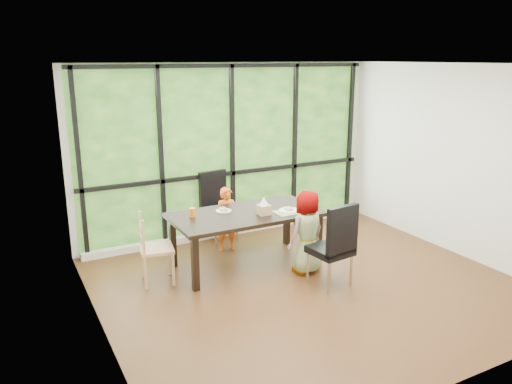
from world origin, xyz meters
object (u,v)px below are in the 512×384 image
(chair_interior_leather, at_px, (330,244))
(orange_cup, at_px, (192,212))
(dining_table, at_px, (246,239))
(green_cup, at_px, (307,205))
(plate_far, at_px, (224,211))
(chair_end_beech, at_px, (157,249))
(white_mug, at_px, (302,199))
(chair_window_leather, at_px, (220,207))
(tissue_box, at_px, (264,210))
(child_toddler, at_px, (227,219))
(child_older, at_px, (306,232))
(plate_near, at_px, (289,210))

(chair_interior_leather, distance_m, orange_cup, 1.83)
(dining_table, relative_size, green_cup, 15.36)
(chair_interior_leather, bearing_deg, plate_far, -61.58)
(chair_interior_leather, distance_m, chair_end_beech, 2.17)
(orange_cup, distance_m, white_mug, 1.65)
(dining_table, distance_m, orange_cup, 0.84)
(orange_cup, bearing_deg, green_cup, -16.10)
(dining_table, distance_m, white_mug, 1.04)
(plate_far, distance_m, white_mug, 1.19)
(chair_window_leather, distance_m, white_mug, 1.32)
(orange_cup, relative_size, white_mug, 1.37)
(orange_cup, bearing_deg, plate_far, 3.22)
(chair_window_leather, bearing_deg, tissue_box, -92.05)
(chair_interior_leather, height_order, plate_far, chair_interior_leather)
(child_toddler, distance_m, green_cup, 1.25)
(orange_cup, xyz_separation_m, green_cup, (1.51, -0.44, 0.01))
(chair_window_leather, xyz_separation_m, chair_end_beech, (-1.30, -0.99, -0.09))
(chair_window_leather, xyz_separation_m, child_older, (0.53, -1.60, 0.02))
(chair_interior_leather, xyz_separation_m, plate_near, (-0.09, 0.84, 0.22))
(chair_interior_leather, xyz_separation_m, child_older, (-0.04, 0.47, 0.02))
(chair_end_beech, xyz_separation_m, child_toddler, (1.24, 0.59, 0.03))
(chair_end_beech, height_order, tissue_box, chair_end_beech)
(dining_table, bearing_deg, chair_end_beech, 178.42)
(chair_end_beech, xyz_separation_m, white_mug, (2.18, 0.04, 0.34))
(dining_table, bearing_deg, tissue_box, -45.32)
(chair_window_leather, xyz_separation_m, plate_near, (0.49, -1.23, 0.22))
(child_older, relative_size, plate_near, 4.20)
(child_toddler, xyz_separation_m, plate_near, (0.55, -0.82, 0.28))
(chair_end_beech, height_order, child_toddler, child_toddler)
(green_cup, height_order, tissue_box, tissue_box)
(tissue_box, bearing_deg, green_cup, -7.69)
(chair_end_beech, bearing_deg, child_older, -97.95)
(chair_interior_leather, relative_size, green_cup, 8.26)
(child_older, distance_m, green_cup, 0.46)
(child_toddler, height_order, plate_near, child_toddler)
(orange_cup, distance_m, tissue_box, 0.94)
(chair_interior_leather, xyz_separation_m, white_mug, (0.31, 1.13, 0.25))
(plate_near, relative_size, green_cup, 2.02)
(orange_cup, bearing_deg, chair_end_beech, -165.68)
(plate_far, bearing_deg, chair_window_leather, 70.03)
(white_mug, bearing_deg, tissue_box, -161.61)
(chair_end_beech, height_order, child_older, child_older)
(chair_interior_leather, bearing_deg, green_cup, -109.21)
(dining_table, xyz_separation_m, orange_cup, (-0.70, 0.17, 0.43))
(dining_table, relative_size, child_older, 1.80)
(orange_cup, bearing_deg, child_toddler, 32.62)
(plate_near, bearing_deg, child_toddler, 123.66)
(chair_window_leather, bearing_deg, dining_table, -100.94)
(child_toddler, relative_size, orange_cup, 7.96)
(dining_table, bearing_deg, chair_window_leather, 86.68)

